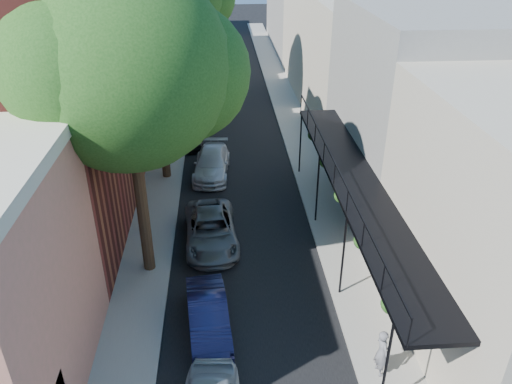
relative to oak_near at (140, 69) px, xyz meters
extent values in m
cube|color=black|center=(3.37, 19.74, -7.87)|extent=(6.00, 64.00, 0.01)
cube|color=gray|center=(-0.63, 19.74, -7.82)|extent=(2.00, 64.00, 0.12)
cube|color=gray|center=(7.37, 19.74, -7.82)|extent=(2.00, 64.00, 0.12)
cube|color=gray|center=(-1.65, 3.74, 0.12)|extent=(0.06, 7.00, 4.00)
cube|color=gray|center=(-5.63, 15.74, -3.38)|extent=(8.00, 12.00, 9.00)
cube|color=#B4AB95|center=(-5.63, 29.74, -2.88)|extent=(8.00, 16.00, 10.00)
cube|color=tan|center=(-5.63, 43.74, -3.88)|extent=(8.00, 12.00, 8.00)
cube|color=gray|center=(12.37, 4.74, -3.38)|extent=(8.00, 10.00, 9.00)
cube|color=#B4AB95|center=(12.37, 19.74, -3.88)|extent=(8.00, 20.00, 8.00)
cube|color=black|center=(7.57, -0.26, -4.38)|extent=(2.00, 16.00, 0.15)
cube|color=black|center=(6.62, -0.26, -3.50)|extent=(0.05, 16.00, 0.05)
cylinder|color=black|center=(6.67, -7.26, -6.07)|extent=(0.08, 0.08, 3.40)
cylinder|color=black|center=(6.67, 7.74, -6.07)|extent=(0.08, 0.08, 3.40)
sphere|color=#1C4714|center=(6.97, -6.26, -4.83)|extent=(0.60, 0.60, 0.60)
sphere|color=#1C4714|center=(6.97, -0.26, -4.83)|extent=(0.60, 0.60, 0.60)
sphere|color=#1C4714|center=(6.97, 5.74, -4.83)|extent=(0.60, 0.60, 0.60)
cylinder|color=#322414|center=(-0.43, -0.26, -4.38)|extent=(0.44, 0.44, 7.00)
sphere|color=#1C4714|center=(-0.43, -0.26, 0.14)|extent=(6.80, 6.80, 6.80)
sphere|color=#1C4714|center=(1.27, 0.76, -0.36)|extent=(4.76, 4.76, 4.76)
cylinder|color=#322414|center=(-0.43, 7.74, -4.73)|extent=(0.44, 0.44, 6.30)
sphere|color=#1C4714|center=(-0.43, 7.74, -0.68)|extent=(6.00, 6.00, 6.00)
sphere|color=#1C4714|center=(1.07, 8.64, -1.18)|extent=(4.20, 4.20, 4.20)
cylinder|color=#322414|center=(-0.43, 16.74, -4.20)|extent=(0.44, 0.44, 7.35)
imported|color=#151842|center=(1.91, -3.66, -7.27)|extent=(1.66, 3.80, 1.22)
imported|color=#585B5F|center=(1.97, 1.46, -7.24)|extent=(2.44, 4.76, 1.29)
imported|color=silver|center=(1.97, 7.98, -7.24)|extent=(2.13, 4.54, 1.28)
imported|color=black|center=(0.77, 12.19, -7.30)|extent=(1.38, 3.41, 1.16)
imported|color=slate|center=(7.05, -5.96, -6.96)|extent=(0.47, 0.64, 1.60)
camera|label=1|loc=(2.59, -16.26, 4.22)|focal=35.00mm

